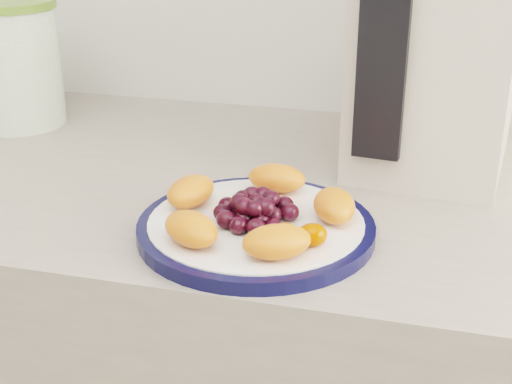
# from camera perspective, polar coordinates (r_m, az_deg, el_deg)

# --- Properties ---
(plate_rim) EXTENTS (0.25, 0.25, 0.01)m
(plate_rim) POSITION_cam_1_polar(r_m,az_deg,el_deg) (0.76, 0.00, -2.93)
(plate_rim) COLOR black
(plate_rim) RESTS_ON counter
(plate_face) EXTENTS (0.23, 0.23, 0.02)m
(plate_face) POSITION_cam_1_polar(r_m,az_deg,el_deg) (0.76, 0.00, -2.86)
(plate_face) COLOR white
(plate_face) RESTS_ON counter
(canister) EXTENTS (0.15, 0.15, 0.18)m
(canister) POSITION_cam_1_polar(r_m,az_deg,el_deg) (1.17, -18.96, 9.42)
(canister) COLOR #396417
(canister) RESTS_ON counter
(canister_lid) EXTENTS (0.16, 0.16, 0.01)m
(canister_lid) POSITION_cam_1_polar(r_m,az_deg,el_deg) (1.15, -19.59, 14.01)
(canister_lid) COLOR #5A7E2F
(canister_lid) RESTS_ON canister
(appliance_body) EXTENTS (0.22, 0.28, 0.33)m
(appliance_body) POSITION_cam_1_polar(r_m,az_deg,el_deg) (0.96, 14.63, 11.64)
(appliance_body) COLOR beige
(appliance_body) RESTS_ON counter
(appliance_panel) EXTENTS (0.06, 0.03, 0.24)m
(appliance_panel) POSITION_cam_1_polar(r_m,az_deg,el_deg) (0.83, 10.11, 10.69)
(appliance_panel) COLOR black
(appliance_panel) RESTS_ON appliance_body
(fruit_plate) EXTENTS (0.22, 0.21, 0.03)m
(fruit_plate) POSITION_cam_1_polar(r_m,az_deg,el_deg) (0.75, 0.03, -1.36)
(fruit_plate) COLOR #FC5C21
(fruit_plate) RESTS_ON plate_face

